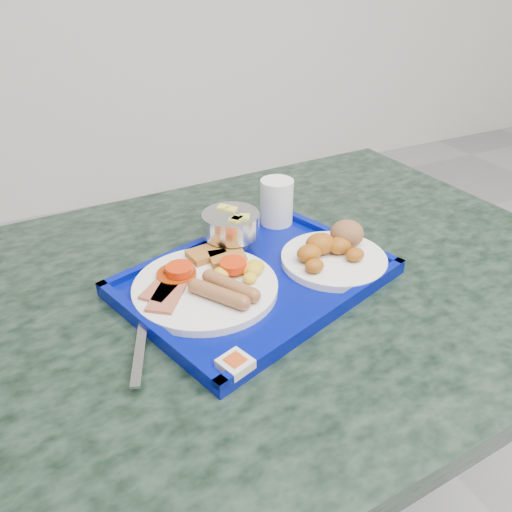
{
  "coord_description": "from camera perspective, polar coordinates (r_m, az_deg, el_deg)",
  "views": [
    {
      "loc": [
        -0.88,
        0.28,
        1.24
      ],
      "look_at": [
        -0.58,
        0.89,
        0.82
      ],
      "focal_mm": 35.0,
      "sensor_mm": 36.0,
      "label": 1
    }
  ],
  "objects": [
    {
      "name": "main_plate",
      "position": [
        0.79,
        -5.4,
        -3.01
      ],
      "size": [
        0.23,
        0.23,
        0.04
      ],
      "rotation": [
        0.0,
        0.0,
        0.43
      ],
      "color": "white",
      "rests_on": "tray"
    },
    {
      "name": "juice_cup",
      "position": [
        0.96,
        2.38,
        6.37
      ],
      "size": [
        0.06,
        0.06,
        0.09
      ],
      "color": "white",
      "rests_on": "tray"
    },
    {
      "name": "tray",
      "position": [
        0.82,
        -0.0,
        -2.71
      ],
      "size": [
        0.48,
        0.41,
        0.02
      ],
      "rotation": [
        0.0,
        0.0,
        0.31
      ],
      "color": "#020D82",
      "rests_on": "table"
    },
    {
      "name": "fruit_bowl",
      "position": [
        0.88,
        -2.85,
        3.56
      ],
      "size": [
        0.1,
        0.1,
        0.07
      ],
      "color": "silver",
      "rests_on": "tray"
    },
    {
      "name": "jam_packet",
      "position": [
        0.65,
        -2.38,
        -12.21
      ],
      "size": [
        0.05,
        0.05,
        0.02
      ],
      "rotation": [
        0.0,
        0.0,
        0.33
      ],
      "color": "silver",
      "rests_on": "tray"
    },
    {
      "name": "spoon",
      "position": [
        0.76,
        -11.17,
        -5.68
      ],
      "size": [
        0.05,
        0.16,
        0.01
      ],
      "rotation": [
        0.0,
        0.0,
        0.18
      ],
      "color": "silver",
      "rests_on": "tray"
    },
    {
      "name": "table",
      "position": [
        0.95,
        -1.47,
        -12.88
      ],
      "size": [
        1.28,
        0.89,
        0.77
      ],
      "rotation": [
        0.0,
        0.0,
        0.06
      ],
      "color": "slate",
      "rests_on": "floor"
    },
    {
      "name": "bread_plate",
      "position": [
        0.86,
        8.92,
        0.54
      ],
      "size": [
        0.18,
        0.18,
        0.06
      ],
      "rotation": [
        0.0,
        0.0,
        0.16
      ],
      "color": "white",
      "rests_on": "tray"
    },
    {
      "name": "knife",
      "position": [
        0.71,
        -12.94,
        -8.98
      ],
      "size": [
        0.08,
        0.18,
        0.0
      ],
      "primitive_type": "cube",
      "rotation": [
        0.0,
        0.0,
        -0.34
      ],
      "color": "silver",
      "rests_on": "tray"
    }
  ]
}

